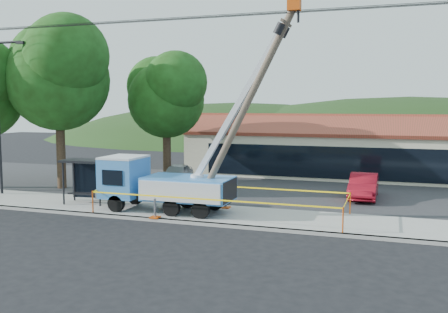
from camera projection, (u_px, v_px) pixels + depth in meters
ground at (187, 237)px, 20.36m from camera, size 120.00×120.00×0.00m
curb at (206, 224)px, 22.33m from camera, size 60.00×0.25×0.15m
sidewalk at (219, 215)px, 24.12m from camera, size 60.00×4.00×0.15m
parking_lot at (261, 189)px, 31.66m from camera, size 60.00×12.00×0.10m
strip_mall at (339, 151)px, 37.71m from camera, size 22.50×8.53×4.67m
streetlight at (1, 106)px, 28.90m from camera, size 2.13×0.22×9.00m
tree_west_near at (58, 70)px, 30.92m from camera, size 7.56×6.72×10.80m
tree_lot at (166, 92)px, 34.18m from camera, size 6.30×5.60×8.94m
hill_west at (236, 139)px, 76.95m from camera, size 78.40×56.00×28.00m
hill_center at (409, 143)px, 68.98m from camera, size 89.60×64.00×32.00m
utility_truck at (163, 181)px, 24.60m from camera, size 9.94×3.57×9.76m
leaning_pole at (246, 105)px, 22.79m from camera, size 5.09×1.81×9.66m
bus_shelter at (88, 171)px, 26.61m from camera, size 2.59×1.77×2.35m
caution_tape at (220, 197)px, 24.03m from camera, size 11.97×3.68×1.06m
car_silver at (177, 186)px, 33.06m from camera, size 2.22×4.20×1.36m
car_red at (363, 200)px, 28.24m from camera, size 1.51×4.28×1.41m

